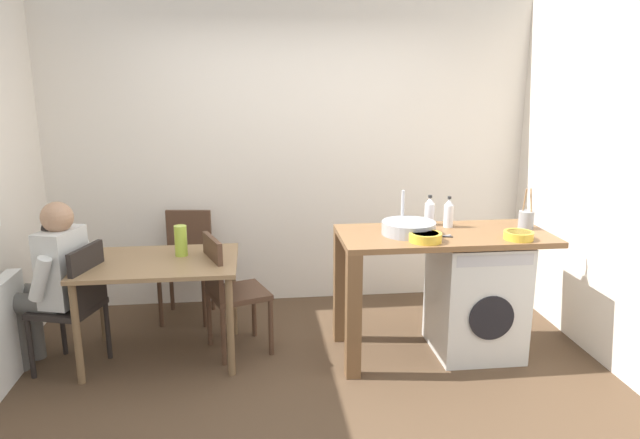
{
  "coord_description": "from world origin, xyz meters",
  "views": [
    {
      "loc": [
        -0.34,
        -3.38,
        2.0
      ],
      "look_at": [
        0.1,
        0.45,
        1.05
      ],
      "focal_mm": 32.62,
      "sensor_mm": 36.0,
      "label": 1
    }
  ],
  "objects_px": {
    "bottle_squat_brown": "(449,213)",
    "vase": "(181,241)",
    "dining_table": "(159,273)",
    "colander": "(519,235)",
    "chair_person_seat": "(76,301)",
    "mixing_bowl": "(425,237)",
    "seated_person": "(52,277)",
    "washing_machine": "(475,296)",
    "chair_spare_by_wall": "(187,258)",
    "chair_opposite": "(228,287)",
    "bottle_tall_green": "(429,212)",
    "utensil_crock": "(526,219)"
  },
  "relations": [
    {
      "from": "bottle_tall_green",
      "to": "utensil_crock",
      "type": "height_order",
      "value": "utensil_crock"
    },
    {
      "from": "utensil_crock",
      "to": "bottle_squat_brown",
      "type": "bearing_deg",
      "value": 168.5
    },
    {
      "from": "washing_machine",
      "to": "bottle_tall_green",
      "type": "xyz_separation_m",
      "value": [
        -0.3,
        0.24,
        0.59
      ]
    },
    {
      "from": "bottle_squat_brown",
      "to": "vase",
      "type": "height_order",
      "value": "bottle_squat_brown"
    },
    {
      "from": "mixing_bowl",
      "to": "chair_spare_by_wall",
      "type": "bearing_deg",
      "value": 146.66
    },
    {
      "from": "washing_machine",
      "to": "utensil_crock",
      "type": "relative_size",
      "value": 2.87
    },
    {
      "from": "chair_spare_by_wall",
      "to": "utensil_crock",
      "type": "height_order",
      "value": "utensil_crock"
    },
    {
      "from": "bottle_tall_green",
      "to": "colander",
      "type": "xyz_separation_m",
      "value": [
        0.49,
        -0.46,
        -0.07
      ]
    },
    {
      "from": "seated_person",
      "to": "bottle_squat_brown",
      "type": "height_order",
      "value": "seated_person"
    },
    {
      "from": "chair_spare_by_wall",
      "to": "bottle_tall_green",
      "type": "xyz_separation_m",
      "value": [
        1.88,
        -0.69,
        0.51
      ]
    },
    {
      "from": "vase",
      "to": "washing_machine",
      "type": "bearing_deg",
      "value": -6.87
    },
    {
      "from": "bottle_squat_brown",
      "to": "utensil_crock",
      "type": "distance_m",
      "value": 0.56
    },
    {
      "from": "dining_table",
      "to": "colander",
      "type": "relative_size",
      "value": 5.5
    },
    {
      "from": "chair_spare_by_wall",
      "to": "vase",
      "type": "bearing_deg",
      "value": 100.32
    },
    {
      "from": "chair_spare_by_wall",
      "to": "mixing_bowl",
      "type": "height_order",
      "value": "mixing_bowl"
    },
    {
      "from": "utensil_crock",
      "to": "washing_machine",
      "type": "bearing_deg",
      "value": -171.9
    },
    {
      "from": "dining_table",
      "to": "bottle_squat_brown",
      "type": "height_order",
      "value": "bottle_squat_brown"
    },
    {
      "from": "seated_person",
      "to": "utensil_crock",
      "type": "bearing_deg",
      "value": -73.49
    },
    {
      "from": "chair_spare_by_wall",
      "to": "mixing_bowl",
      "type": "relative_size",
      "value": 4.04
    },
    {
      "from": "chair_person_seat",
      "to": "mixing_bowl",
      "type": "xyz_separation_m",
      "value": [
        2.37,
        -0.23,
        0.45
      ]
    },
    {
      "from": "dining_table",
      "to": "chair_person_seat",
      "type": "height_order",
      "value": "chair_person_seat"
    },
    {
      "from": "chair_opposite",
      "to": "bottle_squat_brown",
      "type": "xyz_separation_m",
      "value": [
        1.63,
        -0.02,
        0.52
      ]
    },
    {
      "from": "bottle_squat_brown",
      "to": "mixing_bowl",
      "type": "bearing_deg",
      "value": -127.82
    },
    {
      "from": "chair_opposite",
      "to": "chair_spare_by_wall",
      "type": "height_order",
      "value": "same"
    },
    {
      "from": "chair_person_seat",
      "to": "vase",
      "type": "height_order",
      "value": "vase"
    },
    {
      "from": "chair_spare_by_wall",
      "to": "mixing_bowl",
      "type": "xyz_separation_m",
      "value": [
        1.72,
        -1.13,
        0.45
      ]
    },
    {
      "from": "seated_person",
      "to": "bottle_squat_brown",
      "type": "distance_m",
      "value": 2.83
    },
    {
      "from": "bottle_squat_brown",
      "to": "mixing_bowl",
      "type": "xyz_separation_m",
      "value": [
        -0.28,
        -0.36,
        -0.07
      ]
    },
    {
      "from": "dining_table",
      "to": "colander",
      "type": "xyz_separation_m",
      "value": [
        2.47,
        -0.38,
        0.31
      ]
    },
    {
      "from": "chair_person_seat",
      "to": "bottle_squat_brown",
      "type": "distance_m",
      "value": 2.71
    },
    {
      "from": "washing_machine",
      "to": "bottle_tall_green",
      "type": "relative_size",
      "value": 3.79
    },
    {
      "from": "seated_person",
      "to": "washing_machine",
      "type": "relative_size",
      "value": 1.4
    },
    {
      "from": "utensil_crock",
      "to": "colander",
      "type": "relative_size",
      "value": 1.5
    },
    {
      "from": "chair_opposite",
      "to": "bottle_squat_brown",
      "type": "height_order",
      "value": "bottle_squat_brown"
    },
    {
      "from": "chair_spare_by_wall",
      "to": "utensil_crock",
      "type": "xyz_separation_m",
      "value": [
        2.55,
        -0.88,
        0.48
      ]
    },
    {
      "from": "chair_person_seat",
      "to": "vase",
      "type": "distance_m",
      "value": 0.81
    },
    {
      "from": "chair_person_seat",
      "to": "bottle_tall_green",
      "type": "relative_size",
      "value": 3.97
    },
    {
      "from": "chair_opposite",
      "to": "bottle_squat_brown",
      "type": "distance_m",
      "value": 1.71
    },
    {
      "from": "colander",
      "to": "chair_opposite",
      "type": "bearing_deg",
      "value": 168.66
    },
    {
      "from": "chair_person_seat",
      "to": "vase",
      "type": "relative_size",
      "value": 4.03
    },
    {
      "from": "bottle_tall_green",
      "to": "mixing_bowl",
      "type": "height_order",
      "value": "bottle_tall_green"
    },
    {
      "from": "chair_opposite",
      "to": "vase",
      "type": "distance_m",
      "value": 0.48
    },
    {
      "from": "bottle_tall_green",
      "to": "vase",
      "type": "height_order",
      "value": "bottle_tall_green"
    },
    {
      "from": "dining_table",
      "to": "chair_person_seat",
      "type": "relative_size",
      "value": 1.22
    },
    {
      "from": "washing_machine",
      "to": "chair_person_seat",
      "type": "bearing_deg",
      "value": 179.28
    },
    {
      "from": "washing_machine",
      "to": "chair_spare_by_wall",
      "type": "bearing_deg",
      "value": 156.85
    },
    {
      "from": "chair_opposite",
      "to": "seated_person",
      "type": "height_order",
      "value": "seated_person"
    },
    {
      "from": "dining_table",
      "to": "bottle_squat_brown",
      "type": "distance_m",
      "value": 2.14
    },
    {
      "from": "chair_opposite",
      "to": "seated_person",
      "type": "distance_m",
      "value": 1.2
    },
    {
      "from": "colander",
      "to": "seated_person",
      "type": "bearing_deg",
      "value": 174.6
    }
  ]
}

